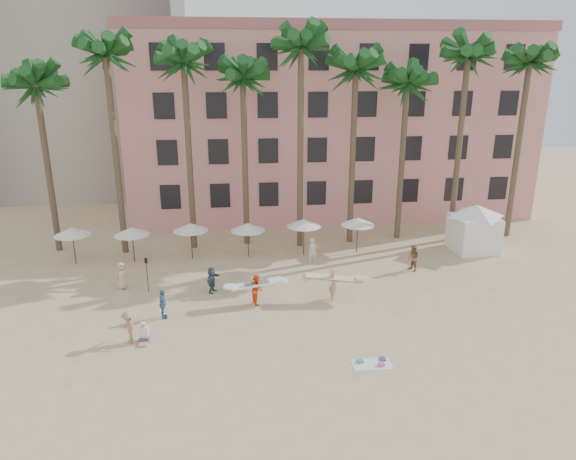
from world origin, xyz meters
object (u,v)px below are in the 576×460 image
at_px(cabana, 475,224).
at_px(carrier_white, 257,288).
at_px(carrier_yellow, 333,282).
at_px(pink_hotel, 326,123).

bearing_deg(cabana, carrier_white, -156.36).
bearing_deg(carrier_white, cabana, 23.64).
bearing_deg(carrier_yellow, cabana, 30.97).
xyz_separation_m(cabana, carrier_yellow, (-11.98, -7.19, -0.98)).
distance_m(carrier_yellow, carrier_white, 4.48).
height_order(pink_hotel, carrier_white, pink_hotel).
relative_size(cabana, carrier_yellow, 1.38).
xyz_separation_m(carrier_yellow, carrier_white, (-4.48, -0.02, -0.14)).
relative_size(carrier_yellow, carrier_white, 1.07).
distance_m(cabana, carrier_white, 18.00).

